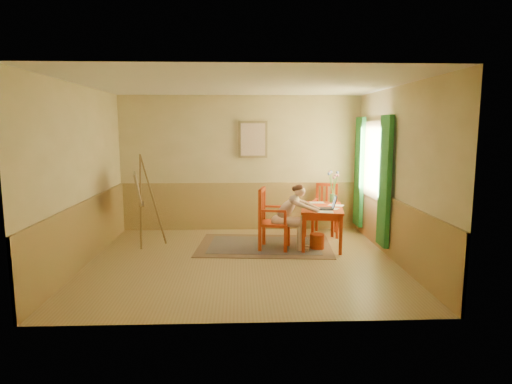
{
  "coord_description": "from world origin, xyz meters",
  "views": [
    {
      "loc": [
        -0.04,
        -6.79,
        2.14
      ],
      "look_at": [
        0.25,
        0.55,
        1.05
      ],
      "focal_mm": 30.44,
      "sensor_mm": 36.0,
      "label": 1
    }
  ],
  "objects_px": {
    "chair_left": "(271,219)",
    "laptop": "(327,206)",
    "figure": "(291,214)",
    "table": "(322,212)",
    "chair_back": "(325,209)",
    "easel": "(140,192)"
  },
  "relations": [
    {
      "from": "laptop",
      "to": "easel",
      "type": "relative_size",
      "value": 0.26
    },
    {
      "from": "chair_left",
      "to": "easel",
      "type": "distance_m",
      "value": 2.43
    },
    {
      "from": "table",
      "to": "chair_back",
      "type": "bearing_deg",
      "value": 75.13
    },
    {
      "from": "laptop",
      "to": "easel",
      "type": "xyz_separation_m",
      "value": [
        -3.34,
        0.36,
        0.22
      ]
    },
    {
      "from": "chair_left",
      "to": "table",
      "type": "bearing_deg",
      "value": 11.97
    },
    {
      "from": "chair_left",
      "to": "laptop",
      "type": "bearing_deg",
      "value": -0.89
    },
    {
      "from": "chair_back",
      "to": "easel",
      "type": "relative_size",
      "value": 0.61
    },
    {
      "from": "chair_left",
      "to": "easel",
      "type": "height_order",
      "value": "easel"
    },
    {
      "from": "laptop",
      "to": "easel",
      "type": "distance_m",
      "value": 3.37
    },
    {
      "from": "chair_left",
      "to": "figure",
      "type": "xyz_separation_m",
      "value": [
        0.33,
        -0.06,
        0.1
      ]
    },
    {
      "from": "chair_left",
      "to": "figure",
      "type": "relative_size",
      "value": 0.93
    },
    {
      "from": "chair_left",
      "to": "laptop",
      "type": "height_order",
      "value": "chair_left"
    },
    {
      "from": "chair_left",
      "to": "figure",
      "type": "bearing_deg",
      "value": -10.36
    },
    {
      "from": "table",
      "to": "chair_back",
      "type": "xyz_separation_m",
      "value": [
        0.25,
        0.93,
        -0.12
      ]
    },
    {
      "from": "table",
      "to": "figure",
      "type": "xyz_separation_m",
      "value": [
        -0.6,
        -0.26,
        0.02
      ]
    },
    {
      "from": "table",
      "to": "laptop",
      "type": "bearing_deg",
      "value": -78.27
    },
    {
      "from": "laptop",
      "to": "figure",
      "type": "bearing_deg",
      "value": -175.95
    },
    {
      "from": "chair_left",
      "to": "chair_back",
      "type": "relative_size",
      "value": 1.08
    },
    {
      "from": "figure",
      "to": "table",
      "type": "bearing_deg",
      "value": 23.32
    },
    {
      "from": "chair_back",
      "to": "chair_left",
      "type": "bearing_deg",
      "value": -136.38
    },
    {
      "from": "chair_back",
      "to": "figure",
      "type": "xyz_separation_m",
      "value": [
        -0.85,
        -1.19,
        0.14
      ]
    },
    {
      "from": "figure",
      "to": "laptop",
      "type": "bearing_deg",
      "value": 4.05
    }
  ]
}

